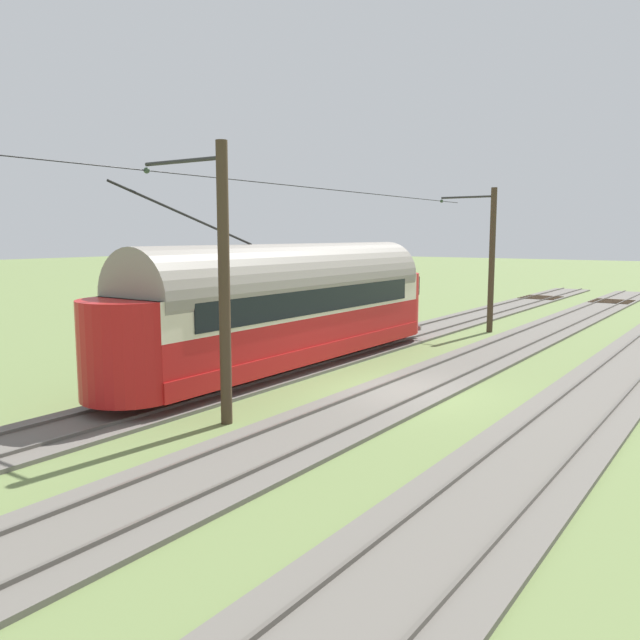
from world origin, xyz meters
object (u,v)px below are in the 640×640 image
at_px(vintage_streetcar, 292,304).
at_px(catenary_pole_foreground, 490,257).
at_px(spare_tie_stack, 268,339).
at_px(catenary_pole_mid_near, 222,279).

distance_m(vintage_streetcar, catenary_pole_foreground, 12.46).
bearing_deg(spare_tie_stack, vintage_streetcar, 139.11).
height_order(vintage_streetcar, catenary_pole_mid_near, catenary_pole_mid_near).
distance_m(vintage_streetcar, catenary_pole_mid_near, 6.76).
xyz_separation_m(vintage_streetcar, spare_tie_stack, (3.71, -3.21, -1.99)).
xyz_separation_m(catenary_pole_foreground, catenary_pole_mid_near, (0.00, 18.26, 0.00)).
distance_m(catenary_pole_foreground, spare_tie_stack, 11.37).
bearing_deg(spare_tie_stack, catenary_pole_mid_near, 123.77).
bearing_deg(catenary_pole_foreground, vintage_streetcar, 78.18).
xyz_separation_m(vintage_streetcar, catenary_pole_mid_near, (-2.54, 6.13, 1.30)).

